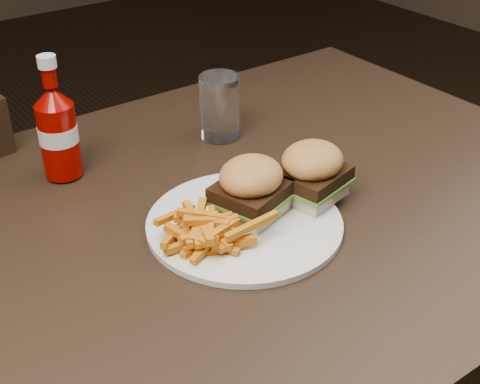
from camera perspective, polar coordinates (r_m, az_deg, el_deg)
dining_table at (r=0.94m, az=-2.56°, el=-2.79°), size 1.20×0.80×0.04m
plate at (r=0.90m, az=0.38°, el=-2.71°), size 0.26×0.26×0.01m
sandwich_half_a at (r=0.90m, az=0.93°, el=-1.21°), size 0.10×0.10×0.02m
sandwich_half_b at (r=0.95m, az=6.04°, el=0.21°), size 0.10×0.09×0.02m
fries_pile at (r=0.84m, az=-2.85°, el=-3.02°), size 0.15×0.15×0.05m
ketchup_bottle at (r=1.02m, az=-15.17°, el=4.29°), size 0.06×0.06×0.11m
tumbler at (r=1.11m, az=-1.74°, el=7.32°), size 0.08×0.08×0.11m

